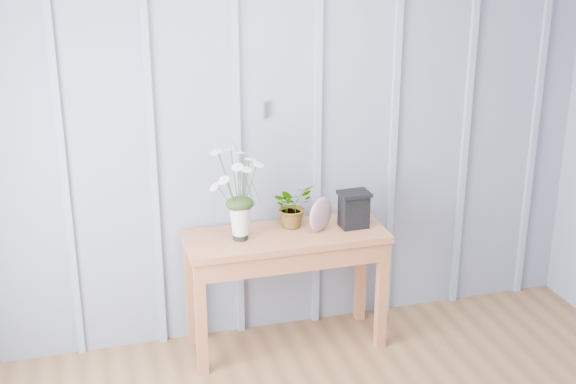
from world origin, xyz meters
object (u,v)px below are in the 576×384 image
object	(u,v)px
sideboard	(286,251)
felt_disc_vessel	(321,214)
carved_box	(354,209)
daisy_vase	(239,181)

from	to	relation	value
sideboard	felt_disc_vessel	world-z (taller)	felt_disc_vessel
sideboard	felt_disc_vessel	bearing A→B (deg)	-5.01
felt_disc_vessel	carved_box	xyz separation A→B (m)	(0.21, 0.01, 0.01)
sideboard	carved_box	size ratio (longest dim) A/B	5.38
daisy_vase	felt_disc_vessel	bearing A→B (deg)	-1.36
daisy_vase	carved_box	world-z (taller)	daisy_vase
sideboard	daisy_vase	world-z (taller)	daisy_vase
daisy_vase	carved_box	distance (m)	0.74
sideboard	felt_disc_vessel	size ratio (longest dim) A/B	5.68
sideboard	felt_disc_vessel	distance (m)	0.31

